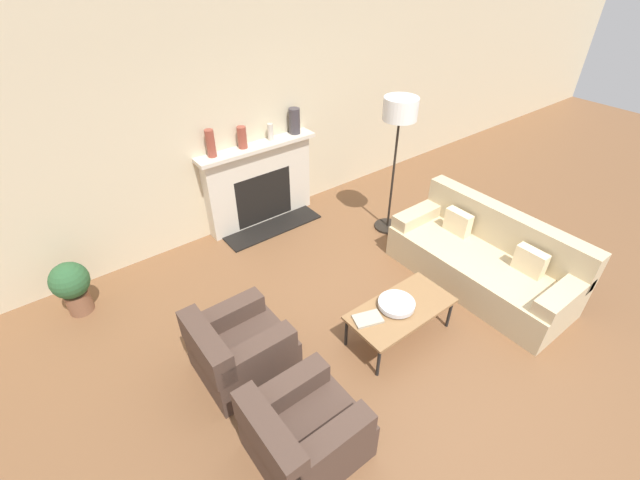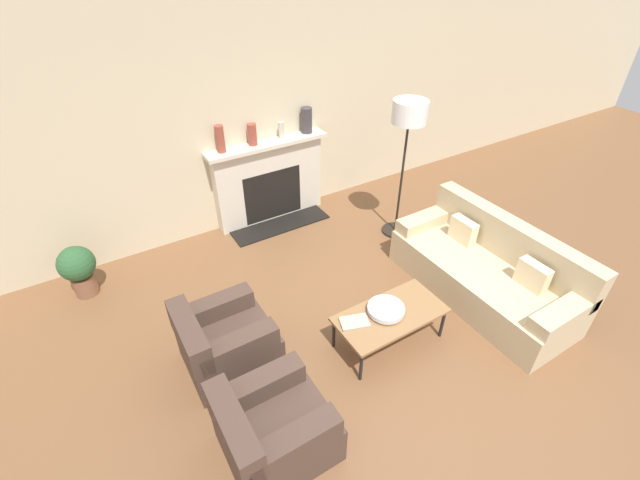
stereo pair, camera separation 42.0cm
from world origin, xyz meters
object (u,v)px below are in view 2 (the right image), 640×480
(mantel_vase_center_right, at_px, (281,130))
(mantel_vase_right, at_px, (307,120))
(floor_lamp, at_px, (408,125))
(armchair_far, at_px, (224,342))
(bowl, at_px, (386,309))
(mantel_vase_left, at_px, (220,139))
(potted_plant, at_px, (78,268))
(mantel_vase_center_left, at_px, (252,134))
(armchair_near, at_px, (272,430))
(couch, at_px, (486,271))
(book, at_px, (355,322))
(coffee_table, at_px, (390,316))
(fireplace, at_px, (270,182))

(mantel_vase_center_right, height_order, mantel_vase_right, mantel_vase_right)
(floor_lamp, bearing_deg, armchair_far, -162.39)
(bowl, bearing_deg, mantel_vase_center_right, 83.62)
(armchair_far, relative_size, mantel_vase_left, 2.43)
(armchair_far, relative_size, potted_plant, 1.31)
(mantel_vase_left, bearing_deg, floor_lamp, -33.37)
(mantel_vase_center_left, distance_m, potted_plant, 2.53)
(mantel_vase_left, relative_size, potted_plant, 0.54)
(floor_lamp, height_order, mantel_vase_center_right, floor_lamp)
(armchair_far, xyz_separation_m, bowl, (1.44, -0.55, 0.14))
(armchair_near, bearing_deg, couch, -81.45)
(mantel_vase_center_left, relative_size, potted_plant, 0.44)
(armchair_near, relative_size, floor_lamp, 0.45)
(armchair_far, height_order, book, armchair_far)
(couch, relative_size, coffee_table, 1.91)
(mantel_vase_left, bearing_deg, potted_plant, -169.13)
(couch, height_order, floor_lamp, floor_lamp)
(couch, distance_m, book, 1.74)
(couch, distance_m, mantel_vase_center_right, 3.05)
(fireplace, height_order, mantel_vase_center_left, mantel_vase_center_left)
(potted_plant, bearing_deg, coffee_table, -43.40)
(mantel_vase_left, bearing_deg, bowl, -78.72)
(mantel_vase_center_left, bearing_deg, coffee_table, -86.95)
(floor_lamp, relative_size, potted_plant, 2.90)
(armchair_near, xyz_separation_m, mantel_vase_left, (0.90, 3.11, 1.02))
(armchair_near, height_order, armchair_far, same)
(floor_lamp, relative_size, mantel_vase_center_right, 8.33)
(armchair_far, distance_m, bowl, 1.54)
(floor_lamp, bearing_deg, fireplace, 136.24)
(fireplace, xyz_separation_m, armchair_near, (-1.51, -3.10, -0.27))
(fireplace, relative_size, book, 5.40)
(floor_lamp, bearing_deg, book, -140.43)
(book, height_order, potted_plant, potted_plant)
(couch, height_order, potted_plant, couch)
(armchair_far, distance_m, mantel_vase_center_right, 2.90)
(mantel_vase_center_left, bearing_deg, book, -94.84)
(armchair_near, relative_size, mantel_vase_center_right, 3.76)
(book, bearing_deg, mantel_vase_center_right, 95.04)
(fireplace, distance_m, armchair_far, 2.60)
(mantel_vase_center_left, bearing_deg, mantel_vase_left, 180.00)
(armchair_near, distance_m, mantel_vase_center_left, 3.53)
(couch, xyz_separation_m, bowl, (-1.40, 0.02, 0.12))
(couch, height_order, book, couch)
(book, bearing_deg, fireplace, 99.81)
(couch, height_order, mantel_vase_left, mantel_vase_left)
(couch, relative_size, mantel_vase_center_right, 9.52)
(book, height_order, mantel_vase_left, mantel_vase_left)
(fireplace, relative_size, couch, 0.80)
(coffee_table, bearing_deg, couch, 0.72)
(bowl, height_order, mantel_vase_center_right, mantel_vase_center_right)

